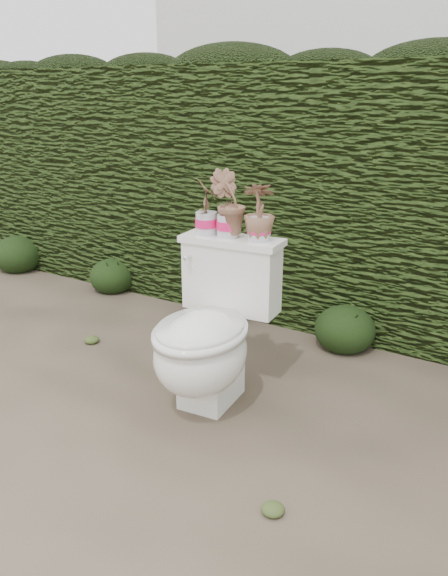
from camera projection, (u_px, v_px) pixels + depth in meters
The scene contains 10 objects.
ground at pixel (184, 404), 2.73m from camera, with size 60.00×60.00×0.00m, color #71624E.
hedge at pixel (320, 192), 3.75m from camera, with size 8.00×1.00×1.60m, color #354D19.
toilet at pixel (209, 336), 2.63m from camera, with size 0.51×0.71×0.78m.
potted_plant_left at pixel (206, 208), 2.71m from camera, with size 0.14×0.09×0.26m, color #266C21.
potted_plant_center at pixel (228, 205), 2.65m from camera, with size 0.17×0.14×0.31m, color #266C21.
potted_plant_right at pixel (259, 214), 2.59m from camera, with size 0.14×0.14×0.26m, color #266C21.
liriope_clump_0 at pixel (18, 251), 4.73m from camera, with size 0.40×0.40×0.32m, color #1F3311.
liriope_clump_1 at pixel (112, 273), 4.26m from camera, with size 0.34×0.34×0.27m, color #1F3311.
liriope_clump_2 at pixel (228, 296), 3.76m from camera, with size 0.36×0.36×0.29m, color #1F3311.
liriope_clump_3 at pixel (345, 325), 3.29m from camera, with size 0.36×0.36×0.28m, color #1F3311.
Camera 1 is at (1.42, -1.93, 1.44)m, focal length 35.00 mm.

